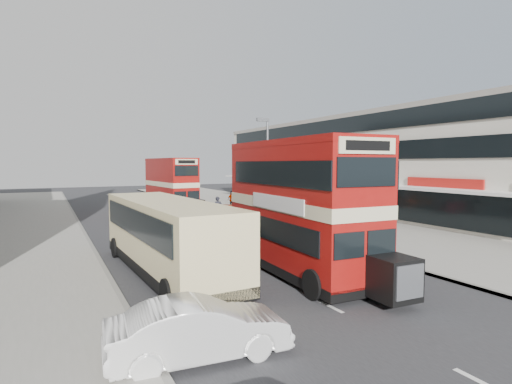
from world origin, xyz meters
TOP-DOWN VIEW (x-y plane):
  - ground at (0.00, 0.00)m, footprint 160.00×160.00m
  - road_surface at (0.00, 20.00)m, footprint 12.00×90.00m
  - pavement_right at (12.00, 20.00)m, footprint 12.00×90.00m
  - kerb_left at (-6.10, 20.00)m, footprint 0.20×90.00m
  - kerb_right at (6.10, 20.00)m, footprint 0.20×90.00m
  - commercial_row at (19.95, 22.00)m, footprint 9.90×46.20m
  - street_lamp at (6.52, 18.00)m, footprint 1.00×0.20m
  - bus_main at (1.37, 5.60)m, footprint 3.13×10.16m
  - bus_second at (2.49, 29.87)m, footprint 3.26×9.29m
  - coach at (-3.70, 8.26)m, footprint 3.37×11.21m
  - car_left_front at (-5.08, 0.19)m, footprint 4.56×1.92m
  - car_right_a at (5.35, 16.37)m, footprint 4.51×2.27m
  - car_right_b at (4.62, 22.18)m, footprint 4.91×2.43m
  - car_right_c at (4.50, 33.61)m, footprint 4.20×1.73m
  - pedestrian_near at (7.66, 12.95)m, footprint 0.59×0.42m
  - pedestrian_far at (8.70, 29.54)m, footprint 1.11×0.78m
  - cyclist at (3.50, 20.29)m, footprint 0.71×1.68m

SIDE VIEW (x-z plane):
  - ground at x=0.00m, z-range 0.00..0.00m
  - road_surface at x=0.00m, z-range 0.00..0.01m
  - pavement_right at x=12.00m, z-range 0.00..0.15m
  - kerb_left at x=-6.10m, z-range -0.01..0.15m
  - kerb_right at x=6.10m, z-range -0.01..0.15m
  - car_right_a at x=5.35m, z-range 0.00..1.26m
  - car_right_b at x=4.62m, z-range 0.00..1.34m
  - car_right_c at x=4.50m, z-range 0.00..1.42m
  - car_left_front at x=-5.08m, z-range 0.00..1.46m
  - cyclist at x=3.50m, z-range -0.33..1.87m
  - pedestrian_near at x=7.66m, z-range 0.15..1.70m
  - pedestrian_far at x=8.70m, z-range 0.15..1.90m
  - coach at x=-3.70m, z-range 0.26..3.20m
  - bus_second at x=2.49m, z-range 0.13..5.21m
  - bus_main at x=1.37m, z-range 0.15..5.68m
  - commercial_row at x=19.95m, z-range 0.05..9.35m
  - street_lamp at x=6.52m, z-range 0.72..8.85m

